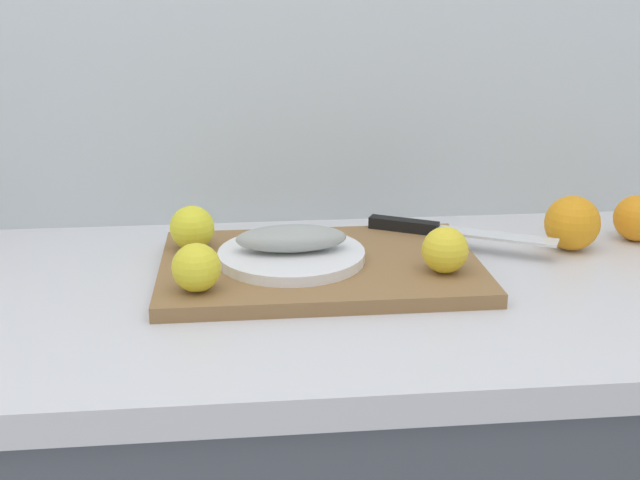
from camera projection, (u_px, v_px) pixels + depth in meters
name	position (u px, v px, depth m)	size (l,w,h in m)	color
back_wall	(214.00, 9.00, 1.26)	(3.20, 0.05, 2.50)	silver
cutting_board	(320.00, 267.00, 1.12)	(0.45, 0.30, 0.02)	olive
white_plate	(291.00, 255.00, 1.12)	(0.21, 0.21, 0.01)	white
fish_fillet	(291.00, 238.00, 1.11)	(0.16, 0.07, 0.04)	#999E99
chef_knife	(437.00, 229.00, 1.23)	(0.27, 0.16, 0.02)	silver
lemon_0	(196.00, 268.00, 1.00)	(0.06, 0.06, 0.06)	yellow
lemon_1	(445.00, 250.00, 1.07)	(0.06, 0.06, 0.06)	yellow
lemon_2	(192.00, 228.00, 1.16)	(0.07, 0.07, 0.07)	yellow
orange_1	(637.00, 218.00, 1.25)	(0.07, 0.07, 0.07)	orange
orange_3	(572.00, 223.00, 1.21)	(0.08, 0.08, 0.08)	orange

